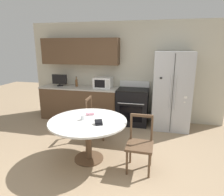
# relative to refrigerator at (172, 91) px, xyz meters

# --- Properties ---
(ground_plane) EXTENTS (14.00, 14.00, 0.00)m
(ground_plane) POSITION_rel_refrigerator_xyz_m (-1.27, -2.21, -0.93)
(ground_plane) COLOR #9E8466
(back_wall) EXTENTS (5.20, 0.44, 2.60)m
(back_wall) POSITION_rel_refrigerator_xyz_m (-1.57, 0.38, 0.51)
(back_wall) COLOR beige
(back_wall) RESTS_ON ground_plane
(kitchen_counter) EXTENTS (2.14, 0.64, 0.90)m
(kitchen_counter) POSITION_rel_refrigerator_xyz_m (-2.41, 0.08, -0.48)
(kitchen_counter) COLOR brown
(kitchen_counter) RESTS_ON ground_plane
(refrigerator) EXTENTS (0.87, 0.76, 1.86)m
(refrigerator) POSITION_rel_refrigerator_xyz_m (0.00, 0.00, 0.00)
(refrigerator) COLOR #B2B5BA
(refrigerator) RESTS_ON ground_plane
(oven_range) EXTENTS (0.78, 0.68, 1.08)m
(oven_range) POSITION_rel_refrigerator_xyz_m (-0.94, 0.05, -0.46)
(oven_range) COLOR black
(oven_range) RESTS_ON ground_plane
(microwave) EXTENTS (0.47, 0.37, 0.28)m
(microwave) POSITION_rel_refrigerator_xyz_m (-1.75, 0.11, 0.11)
(microwave) COLOR white
(microwave) RESTS_ON kitchen_counter
(countertop_tv) EXTENTS (0.42, 0.16, 0.32)m
(countertop_tv) POSITION_rel_refrigerator_xyz_m (-3.00, 0.08, 0.14)
(countertop_tv) COLOR black
(countertop_tv) RESTS_ON kitchen_counter
(counter_bottle) EXTENTS (0.07, 0.07, 0.28)m
(counter_bottle) POSITION_rel_refrigerator_xyz_m (-2.51, 0.11, 0.07)
(counter_bottle) COLOR brown
(counter_bottle) RESTS_ON kitchen_counter
(dining_table) EXTENTS (1.34, 1.34, 0.74)m
(dining_table) POSITION_rel_refrigerator_xyz_m (-1.46, -1.87, -0.31)
(dining_table) COLOR white
(dining_table) RESTS_ON ground_plane
(dining_chair_right) EXTENTS (0.42, 0.42, 0.90)m
(dining_chair_right) POSITION_rel_refrigerator_xyz_m (-0.55, -1.95, -0.50)
(dining_chair_right) COLOR brown
(dining_chair_right) RESTS_ON ground_plane
(dining_chair_far) EXTENTS (0.44, 0.44, 0.90)m
(dining_chair_far) POSITION_rel_refrigerator_xyz_m (-1.61, -0.96, -0.50)
(dining_chair_far) COLOR brown
(dining_chair_far) RESTS_ON ground_plane
(candle_glass) EXTENTS (0.08, 0.08, 0.08)m
(candle_glass) POSITION_rel_refrigerator_xyz_m (-1.55, -1.86, -0.15)
(candle_glass) COLOR silver
(candle_glass) RESTS_ON dining_table
(folded_napkin) EXTENTS (0.15, 0.10, 0.05)m
(folded_napkin) POSITION_rel_refrigerator_xyz_m (-1.51, -1.61, -0.16)
(folded_napkin) COLOR pink
(folded_napkin) RESTS_ON dining_table
(wallet) EXTENTS (0.16, 0.17, 0.07)m
(wallet) POSITION_rel_refrigerator_xyz_m (-1.22, -2.00, -0.16)
(wallet) COLOR black
(wallet) RESTS_ON dining_table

